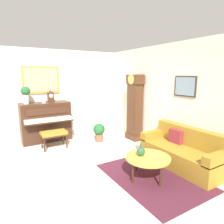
% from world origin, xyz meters
% --- Properties ---
extents(ground_plane, '(6.40, 6.00, 0.10)m').
position_xyz_m(ground_plane, '(0.00, 0.00, -0.05)').
color(ground_plane, beige).
extents(wall_left, '(0.13, 4.90, 2.80)m').
position_xyz_m(wall_left, '(-2.60, -0.01, 1.41)').
color(wall_left, silver).
rests_on(wall_left, ground_plane).
extents(wall_back, '(5.30, 0.13, 2.80)m').
position_xyz_m(wall_back, '(0.01, 2.40, 1.40)').
color(wall_back, silver).
rests_on(wall_back, ground_plane).
extents(area_rug, '(2.10, 1.50, 0.01)m').
position_xyz_m(area_rug, '(1.16, 1.04, 0.00)').
color(area_rug, '#4C1E2D').
rests_on(area_rug, ground_plane).
extents(piano, '(0.87, 1.44, 1.19)m').
position_xyz_m(piano, '(-2.23, -0.25, 0.60)').
color(piano, '#3D2316').
rests_on(piano, ground_plane).
extents(piano_bench, '(0.42, 0.70, 0.48)m').
position_xyz_m(piano_bench, '(-1.45, -0.23, 0.41)').
color(piano_bench, '#3D2316').
rests_on(piano_bench, ground_plane).
extents(grandfather_clock, '(0.52, 0.34, 2.03)m').
position_xyz_m(grandfather_clock, '(-0.94, 2.16, 0.96)').
color(grandfather_clock, '#4C2B19').
rests_on(grandfather_clock, ground_plane).
extents(couch, '(1.90, 0.80, 0.84)m').
position_xyz_m(couch, '(1.09, 1.99, 0.31)').
color(couch, olive).
rests_on(couch, ground_plane).
extents(coffee_table, '(0.88, 0.88, 0.45)m').
position_xyz_m(coffee_table, '(1.13, 0.93, 0.42)').
color(coffee_table, gold).
rests_on(coffee_table, ground_plane).
extents(mantel_clock, '(0.13, 0.18, 0.38)m').
position_xyz_m(mantel_clock, '(-2.23, -0.07, 1.36)').
color(mantel_clock, '#4C2B19').
rests_on(mantel_clock, piano).
extents(flower_vase, '(0.26, 0.26, 0.58)m').
position_xyz_m(flower_vase, '(-2.23, -0.77, 1.50)').
color(flower_vase, silver).
rests_on(flower_vase, piano).
extents(teacup, '(0.12, 0.12, 0.06)m').
position_xyz_m(teacup, '(-2.13, -0.30, 1.21)').
color(teacup, '#ADC6D6').
rests_on(teacup, piano).
extents(green_jug, '(0.17, 0.17, 0.24)m').
position_xyz_m(green_jug, '(1.02, 0.84, 0.53)').
color(green_jug, '#234C33').
rests_on(green_jug, coffee_table).
extents(potted_plant, '(0.36, 0.36, 0.56)m').
position_xyz_m(potted_plant, '(-1.33, 1.11, 0.32)').
color(potted_plant, '#935138').
rests_on(potted_plant, ground_plane).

